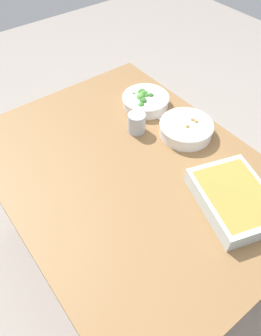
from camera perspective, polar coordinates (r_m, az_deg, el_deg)
name	(u,v)px	position (r m, az deg, el deg)	size (l,w,h in m)	color
ground_plane	(131,258)	(1.82, 0.00, -15.73)	(6.00, 6.00, 0.00)	#9E9389
dining_table	(131,183)	(1.26, 0.00, -2.71)	(1.20, 0.90, 0.74)	olive
stew_bowl	(186,128)	(1.33, 9.89, 7.00)	(0.22, 0.22, 0.06)	white
broccoli_bowl	(145,100)	(1.46, 2.66, 11.98)	(0.21, 0.21, 0.07)	white
baking_dish	(234,198)	(1.12, 18.05, -5.12)	(0.35, 0.30, 0.06)	silver
drink_cup	(137,124)	(1.32, 1.09, 7.89)	(0.07, 0.07, 0.08)	#B2BCC6
spoon_by_stew	(176,136)	(1.33, 8.14, 5.64)	(0.06, 0.17, 0.01)	silver
spoon_by_broccoli	(142,111)	(1.44, 2.14, 10.18)	(0.11, 0.16, 0.01)	silver
fork_on_table	(152,114)	(1.43, 3.81, 9.55)	(0.18, 0.05, 0.01)	silver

